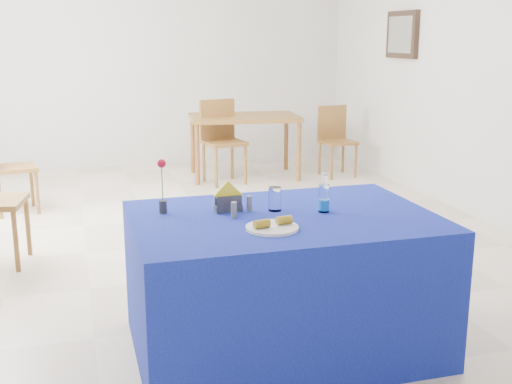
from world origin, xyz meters
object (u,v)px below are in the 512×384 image
chair_bg_right (335,136)px  chair_win_b (5,161)px  water_bottle (324,199)px  chair_bg_left (221,135)px  oak_table (244,122)px  blue_table (283,282)px  plate (272,228)px

chair_bg_right → chair_win_b: 3.83m
water_bottle → chair_bg_left: 4.18m
water_bottle → oak_table: water_bottle is taller
blue_table → chair_win_b: size_ratio=1.80×
chair_bg_right → chair_bg_left: bearing=174.4°
oak_table → water_bottle: bearing=-99.4°
chair_bg_right → oak_table: bearing=164.9°
plate → oak_table: bearing=76.7°
plate → chair_bg_right: bearing=63.4°
plate → chair_win_b: bearing=113.5°
blue_table → chair_bg_right: 4.62m
oak_table → chair_bg_right: size_ratio=1.60×
water_bottle → chair_win_b: size_ratio=0.24×
oak_table → chair_bg_right: 1.14m
chair_bg_left → chair_win_b: chair_bg_left is taller
blue_table → oak_table: blue_table is taller
chair_bg_left → chair_bg_right: chair_bg_left is taller
plate → oak_table: plate is taller
chair_bg_left → chair_bg_right: (1.44, -0.02, -0.06)m
water_bottle → blue_table: bearing=-178.4°
water_bottle → chair_bg_right: 4.53m
plate → oak_table: 4.69m
chair_win_b → chair_bg_left: bearing=-82.4°
chair_bg_left → chair_bg_right: size_ratio=1.13×
plate → chair_win_b: size_ratio=0.30×
blue_table → chair_win_b: 3.77m
chair_bg_right → blue_table: bearing=-121.3°
chair_bg_left → chair_bg_right: 1.44m
blue_table → water_bottle: water_bottle is taller
blue_table → oak_table: bearing=77.7°
blue_table → chair_win_b: chair_win_b is taller
plate → oak_table: size_ratio=0.19×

